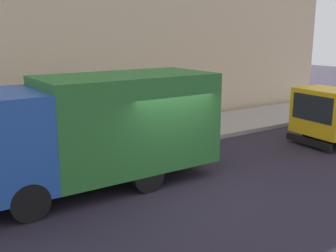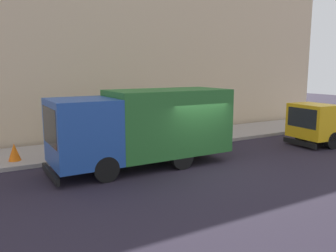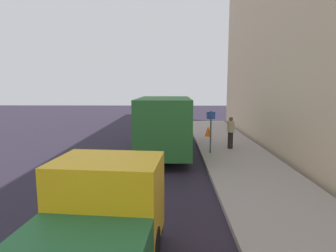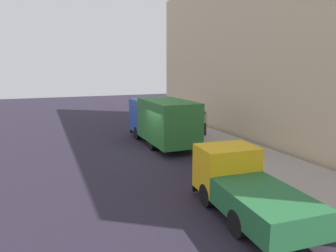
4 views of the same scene
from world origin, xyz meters
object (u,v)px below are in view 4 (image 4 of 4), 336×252
pedestrian_walking (205,123)px  small_flatbed_truck (244,186)px  traffic_cone_orange (174,123)px  large_utility_truck (162,119)px  street_sign_post (196,121)px

pedestrian_walking → small_flatbed_truck: bearing=29.9°
traffic_cone_orange → small_flatbed_truck: bearing=-104.6°
large_utility_truck → street_sign_post: (2.37, -0.44, -0.20)m
large_utility_truck → street_sign_post: 2.42m
large_utility_truck → traffic_cone_orange: bearing=57.5°
small_flatbed_truck → pedestrian_walking: bearing=71.8°
small_flatbed_truck → pedestrian_walking: small_flatbed_truck is taller
small_flatbed_truck → traffic_cone_orange: bearing=80.1°
street_sign_post → pedestrian_walking: bearing=41.1°
large_utility_truck → traffic_cone_orange: (2.86, 4.47, -1.16)m
large_utility_truck → pedestrian_walking: (3.62, 0.65, -0.58)m
traffic_cone_orange → street_sign_post: street_sign_post is taller
small_flatbed_truck → pedestrian_walking: (4.63, 10.96, 0.09)m
street_sign_post → small_flatbed_truck: bearing=-108.9°
street_sign_post → traffic_cone_orange: bearing=84.3°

